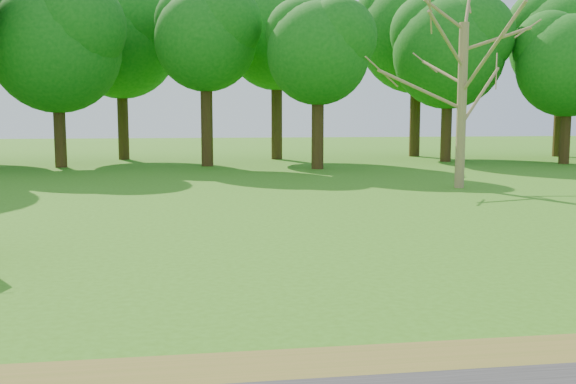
{
  "coord_description": "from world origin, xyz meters",
  "views": [
    {
      "loc": [
        -0.38,
        -8.69,
        2.49
      ],
      "look_at": [
        1.28,
        2.59,
        1.1
      ],
      "focal_mm": 40.0,
      "sensor_mm": 36.0,
      "label": 1
    }
  ],
  "objects": [
    {
      "name": "drygrass_strip",
      "position": [
        0.0,
        -2.8,
        0.0
      ],
      "size": [
        120.0,
        1.2,
        0.01
      ],
      "primitive_type": "cube",
      "color": "olive",
      "rests_on": "ground"
    },
    {
      "name": "ground",
      "position": [
        0.0,
        0.0,
        0.0
      ],
      "size": [
        120.0,
        120.0,
        0.0
      ],
      "primitive_type": "plane",
      "color": "#397516",
      "rests_on": "ground"
    }
  ]
}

